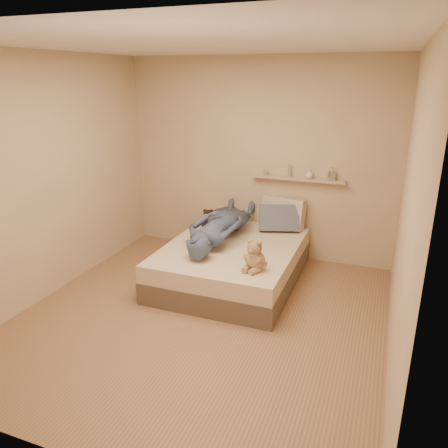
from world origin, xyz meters
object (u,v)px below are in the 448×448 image
at_px(person, 220,224).
at_px(dark_plush, 208,221).
at_px(game_console, 194,246).
at_px(wall_shelf, 298,179).
at_px(teddy_bear, 255,257).
at_px(pillow_cream, 283,213).
at_px(bed, 232,262).
at_px(pillow_grey, 279,218).

bearing_deg(person, dark_plush, -44.31).
distance_m(game_console, wall_shelf, 1.71).
bearing_deg(game_console, teddy_bear, -5.74).
height_order(teddy_bear, dark_plush, teddy_bear).
bearing_deg(pillow_cream, person, -131.27).
relative_size(bed, pillow_cream, 3.45).
bearing_deg(person, game_console, 84.39).
bearing_deg(game_console, pillow_grey, 61.53).
relative_size(game_console, wall_shelf, 0.14).
distance_m(teddy_bear, pillow_cream, 1.41).
bearing_deg(wall_shelf, pillow_cream, -151.48).
xyz_separation_m(pillow_cream, person, (-0.61, -0.70, -0.01)).
bearing_deg(bed, teddy_bear, -52.18).
relative_size(teddy_bear, dark_plush, 1.17).
bearing_deg(pillow_grey, teddy_bear, -86.93).
bearing_deg(pillow_grey, game_console, -118.47).
bearing_deg(teddy_bear, bed, 127.82).
bearing_deg(bed, pillow_cream, 64.01).
xyz_separation_m(bed, person, (-0.21, 0.13, 0.42)).
distance_m(bed, wall_shelf, 1.38).
relative_size(pillow_cream, pillow_grey, 1.10).
distance_m(pillow_grey, person, 0.82).
distance_m(teddy_bear, pillow_grey, 1.27).
distance_m(game_console, pillow_grey, 1.36).
bearing_deg(wall_shelf, pillow_grey, -127.67).
xyz_separation_m(pillow_cream, pillow_grey, (-0.02, -0.14, -0.03)).
bearing_deg(teddy_bear, game_console, 174.26).
distance_m(game_console, dark_plush, 0.91).
bearing_deg(pillow_grey, person, -136.52).
distance_m(bed, teddy_bear, 0.82).
bearing_deg(bed, person, 148.44).
xyz_separation_m(teddy_bear, pillow_cream, (-0.04, 1.41, 0.06)).
distance_m(game_console, teddy_bear, 0.72).
relative_size(pillow_grey, wall_shelf, 0.42).
bearing_deg(pillow_grey, wall_shelf, 52.33).
bearing_deg(pillow_grey, pillow_cream, 80.40).
bearing_deg(wall_shelf, teddy_bear, -93.89).
relative_size(bed, dark_plush, 6.54).
relative_size(bed, game_console, 11.54).
height_order(teddy_bear, pillow_cream, pillow_cream).
relative_size(bed, teddy_bear, 5.60).
distance_m(bed, dark_plush, 0.70).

